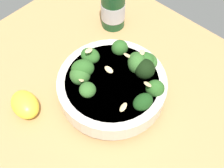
# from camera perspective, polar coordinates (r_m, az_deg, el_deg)

# --- Properties ---
(ground_plane) EXTENTS (0.68, 0.68, 0.03)m
(ground_plane) POSITION_cam_1_polar(r_m,az_deg,el_deg) (0.57, -4.00, -5.97)
(ground_plane) COLOR tan
(bowl_of_broccoli) EXTENTS (0.21, 0.21, 0.09)m
(bowl_of_broccoli) POSITION_cam_1_polar(r_m,az_deg,el_deg) (0.54, 0.43, 0.27)
(bowl_of_broccoli) COLOR silver
(bowl_of_broccoli) RESTS_ON ground_plane
(lemon_wedge) EXTENTS (0.06, 0.07, 0.04)m
(lemon_wedge) POSITION_cam_1_polar(r_m,az_deg,el_deg) (0.56, -17.16, -3.96)
(lemon_wedge) COLOR yellow
(lemon_wedge) RESTS_ON ground_plane
(bottle_short) EXTENTS (0.06, 0.06, 0.11)m
(bottle_short) POSITION_cam_1_polar(r_m,az_deg,el_deg) (0.66, 0.22, 15.16)
(bottle_short) COLOR #194723
(bottle_short) RESTS_ON ground_plane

